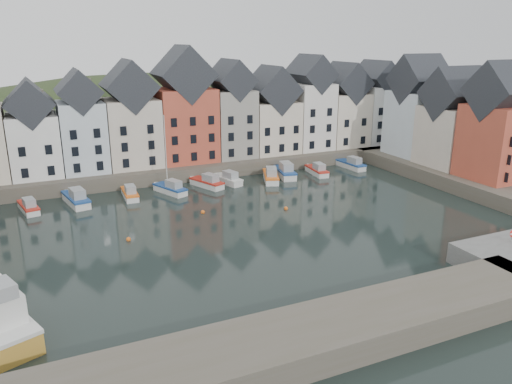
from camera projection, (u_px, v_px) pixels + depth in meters
ground at (259, 230)px, 56.13m from camera, size 260.00×260.00×0.00m
far_quay at (183, 163)px, 81.94m from camera, size 90.00×16.00×2.00m
right_quay at (480, 179)px, 73.01m from camera, size 14.00×54.00×2.00m
near_wall at (261, 352)px, 32.75m from camera, size 50.00×6.00×2.00m
hillside at (153, 221)px, 110.18m from camera, size 153.60×70.40×64.00m
far_terrace at (204, 116)px, 79.13m from camera, size 72.37×8.16×17.78m
right_terrace at (455, 120)px, 74.69m from camera, size 8.30×24.25×16.36m
mooring_buoys at (210, 219)px, 59.15m from camera, size 20.50×5.50×0.50m
boat_a at (29, 207)px, 61.93m from camera, size 2.68×5.57×2.05m
boat_b at (76, 199)px, 64.54m from camera, size 3.23×6.89×2.54m
boat_c at (130, 193)px, 67.24m from camera, size 1.90×5.54×2.11m
boat_d at (171, 188)px, 69.20m from camera, size 3.83×6.02×11.02m
boat_e at (208, 183)px, 72.16m from camera, size 3.87×6.12×2.25m
boat_f at (228, 179)px, 73.96m from camera, size 3.22×5.97×2.19m
boat_g at (271, 176)px, 75.23m from camera, size 4.19×6.74×2.48m
boat_h at (285, 171)px, 77.67m from camera, size 3.42×7.19×2.65m
boat_i at (317, 170)px, 78.85m from camera, size 2.28×5.76×2.16m
boat_j at (351, 164)px, 82.50m from camera, size 2.31×6.02×2.26m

